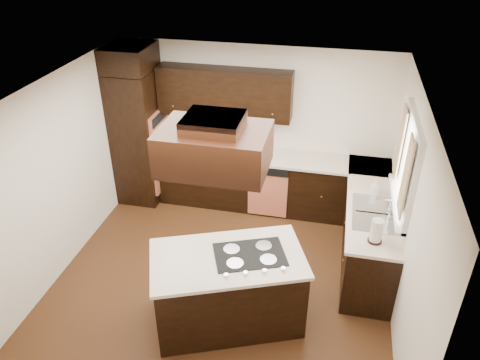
# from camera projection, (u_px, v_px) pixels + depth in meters

# --- Properties ---
(floor) EXTENTS (4.20, 4.20, 0.02)m
(floor) POSITION_uv_depth(u_px,v_px,m) (223.00, 278.00, 6.10)
(floor) COLOR brown
(floor) RESTS_ON ground
(ceiling) EXTENTS (4.20, 4.20, 0.02)m
(ceiling) POSITION_uv_depth(u_px,v_px,m) (218.00, 94.00, 4.82)
(ceiling) COLOR silver
(ceiling) RESTS_ON ground
(wall_back) EXTENTS (4.20, 0.02, 2.50)m
(wall_back) POSITION_uv_depth(u_px,v_px,m) (255.00, 125.00, 7.23)
(wall_back) COLOR white
(wall_back) RESTS_ON ground
(wall_front) EXTENTS (4.20, 0.02, 2.50)m
(wall_front) POSITION_uv_depth(u_px,v_px,m) (153.00, 338.00, 3.68)
(wall_front) COLOR white
(wall_front) RESTS_ON ground
(wall_left) EXTENTS (0.02, 4.20, 2.50)m
(wall_left) POSITION_uv_depth(u_px,v_px,m) (58.00, 177.00, 5.85)
(wall_left) COLOR white
(wall_left) RESTS_ON ground
(wall_right) EXTENTS (0.02, 4.20, 2.50)m
(wall_right) POSITION_uv_depth(u_px,v_px,m) (409.00, 220.00, 5.06)
(wall_right) COLOR white
(wall_right) RESTS_ON ground
(oven_column) EXTENTS (0.65, 0.75, 2.12)m
(oven_column) POSITION_uv_depth(u_px,v_px,m) (139.00, 137.00, 7.32)
(oven_column) COLOR black
(oven_column) RESTS_ON floor
(wall_oven_face) EXTENTS (0.05, 0.62, 0.78)m
(wall_oven_face) POSITION_uv_depth(u_px,v_px,m) (159.00, 135.00, 7.22)
(wall_oven_face) COLOR #DD7555
(wall_oven_face) RESTS_ON oven_column
(base_cabinets_back) EXTENTS (2.93, 0.60, 0.88)m
(base_cabinets_back) POSITION_uv_depth(u_px,v_px,m) (252.00, 181.00, 7.38)
(base_cabinets_back) COLOR black
(base_cabinets_back) RESTS_ON floor
(base_cabinets_right) EXTENTS (0.60, 2.40, 0.88)m
(base_cabinets_right) POSITION_uv_depth(u_px,v_px,m) (368.00, 228.00, 6.29)
(base_cabinets_right) COLOR black
(base_cabinets_right) RESTS_ON floor
(countertop_back) EXTENTS (2.93, 0.63, 0.04)m
(countertop_back) POSITION_uv_depth(u_px,v_px,m) (253.00, 155.00, 7.13)
(countertop_back) COLOR beige
(countertop_back) RESTS_ON base_cabinets_back
(countertop_right) EXTENTS (0.63, 2.40, 0.04)m
(countertop_right) POSITION_uv_depth(u_px,v_px,m) (372.00, 199.00, 6.06)
(countertop_right) COLOR beige
(countertop_right) RESTS_ON base_cabinets_right
(upper_cabinets) EXTENTS (2.00, 0.34, 0.72)m
(upper_cabinets) POSITION_uv_depth(u_px,v_px,m) (224.00, 93.00, 6.88)
(upper_cabinets) COLOR black
(upper_cabinets) RESTS_ON wall_back
(dishwasher_front) EXTENTS (0.60, 0.05, 0.72)m
(dishwasher_front) POSITION_uv_depth(u_px,v_px,m) (268.00, 195.00, 7.10)
(dishwasher_front) COLOR #DD7555
(dishwasher_front) RESTS_ON floor
(window_frame) EXTENTS (0.06, 1.32, 1.12)m
(window_frame) POSITION_uv_depth(u_px,v_px,m) (407.00, 163.00, 5.33)
(window_frame) COLOR silver
(window_frame) RESTS_ON wall_right
(window_pane) EXTENTS (0.00, 1.20, 1.00)m
(window_pane) POSITION_uv_depth(u_px,v_px,m) (410.00, 164.00, 5.32)
(window_pane) COLOR white
(window_pane) RESTS_ON wall_right
(curtain_left) EXTENTS (0.02, 0.34, 0.90)m
(curtain_left) POSITION_uv_depth(u_px,v_px,m) (406.00, 177.00, 4.96)
(curtain_left) COLOR beige
(curtain_left) RESTS_ON wall_right
(curtain_right) EXTENTS (0.02, 0.34, 0.90)m
(curtain_right) POSITION_uv_depth(u_px,v_px,m) (400.00, 143.00, 5.67)
(curtain_right) COLOR beige
(curtain_right) RESTS_ON wall_right
(sink_rim) EXTENTS (0.52, 0.84, 0.01)m
(sink_rim) POSITION_uv_depth(u_px,v_px,m) (374.00, 213.00, 5.75)
(sink_rim) COLOR silver
(sink_rim) RESTS_ON countertop_right
(island) EXTENTS (1.81, 1.41, 0.88)m
(island) POSITION_uv_depth(u_px,v_px,m) (228.00, 290.00, 5.28)
(island) COLOR black
(island) RESTS_ON floor
(island_top) EXTENTS (1.89, 1.49, 0.04)m
(island_top) POSITION_uv_depth(u_px,v_px,m) (228.00, 259.00, 5.04)
(island_top) COLOR beige
(island_top) RESTS_ON island
(cooktop) EXTENTS (0.89, 0.75, 0.01)m
(cooktop) POSITION_uv_depth(u_px,v_px,m) (250.00, 254.00, 5.06)
(cooktop) COLOR black
(cooktop) RESTS_ON island_top
(range_hood) EXTENTS (1.05, 0.72, 0.42)m
(range_hood) POSITION_uv_depth(u_px,v_px,m) (214.00, 149.00, 4.51)
(range_hood) COLOR black
(range_hood) RESTS_ON ceiling
(hood_duct) EXTENTS (0.55, 0.50, 0.13)m
(hood_duct) POSITION_uv_depth(u_px,v_px,m) (213.00, 123.00, 4.37)
(hood_duct) COLOR black
(hood_duct) RESTS_ON ceiling
(blender_base) EXTENTS (0.15, 0.15, 0.10)m
(blender_base) POSITION_uv_depth(u_px,v_px,m) (188.00, 145.00, 7.27)
(blender_base) COLOR silver
(blender_base) RESTS_ON countertop_back
(blender_pitcher) EXTENTS (0.13, 0.13, 0.26)m
(blender_pitcher) POSITION_uv_depth(u_px,v_px,m) (187.00, 135.00, 7.18)
(blender_pitcher) COLOR silver
(blender_pitcher) RESTS_ON blender_base
(spice_rack) EXTENTS (0.32, 0.18, 0.26)m
(spice_rack) POSITION_uv_depth(u_px,v_px,m) (224.00, 143.00, 7.16)
(spice_rack) COLOR black
(spice_rack) RESTS_ON countertop_back
(mixing_bowl) EXTENTS (0.25, 0.25, 0.06)m
(mixing_bowl) POSITION_uv_depth(u_px,v_px,m) (181.00, 145.00, 7.31)
(mixing_bowl) COLOR silver
(mixing_bowl) RESTS_ON countertop_back
(soap_bottle) EXTENTS (0.11, 0.11, 0.21)m
(soap_bottle) POSITION_uv_depth(u_px,v_px,m) (374.00, 187.00, 6.09)
(soap_bottle) COLOR silver
(soap_bottle) RESTS_ON countertop_right
(paper_towel) EXTENTS (0.15, 0.15, 0.29)m
(paper_towel) POSITION_uv_depth(u_px,v_px,m) (376.00, 231.00, 5.19)
(paper_towel) COLOR silver
(paper_towel) RESTS_ON countertop_right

